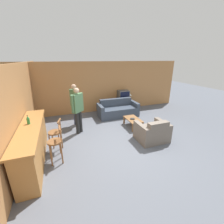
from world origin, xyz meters
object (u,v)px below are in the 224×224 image
at_px(bar_chair_near, 56,144).
at_px(table_lamp, 129,94).
at_px(armchair_near, 152,132).
at_px(coffee_table, 133,120).
at_px(book_on_table, 132,119).
at_px(tv, 123,96).
at_px(person_by_counter, 78,108).
at_px(bar_chair_mid, 56,135).
at_px(tv_unit, 123,105).
at_px(bottle, 28,120).
at_px(couch_far, 118,110).
at_px(person_by_window, 75,102).

xyz_separation_m(bar_chair_near, table_lamp, (3.87, 3.52, 0.31)).
height_order(bar_chair_near, armchair_near, bar_chair_near).
height_order(coffee_table, book_on_table, book_on_table).
xyz_separation_m(coffee_table, tv, (0.50, 2.17, 0.52)).
bearing_deg(armchair_near, person_by_counter, 147.87).
bearing_deg(person_by_counter, tv, 35.77).
bearing_deg(book_on_table, person_by_counter, 173.06).
relative_size(bar_chair_near, table_lamp, 2.28).
bearing_deg(person_by_counter, bar_chair_mid, -129.46).
relative_size(tv_unit, tv, 1.74).
bearing_deg(bottle, armchair_near, -5.62).
bearing_deg(bar_chair_mid, tv, 39.91).
distance_m(bar_chair_mid, book_on_table, 3.08).
relative_size(couch_far, person_by_window, 1.11).
distance_m(armchair_near, person_by_counter, 2.82).
relative_size(table_lamp, person_by_counter, 0.26).
relative_size(bar_chair_near, person_by_window, 0.58).
relative_size(couch_far, coffee_table, 2.16).
height_order(tv, book_on_table, tv).
xyz_separation_m(tv_unit, person_by_window, (-2.71, -1.18, 0.74)).
xyz_separation_m(armchair_near, table_lamp, (0.73, 3.40, 0.57)).
distance_m(tv_unit, tv, 0.55).
relative_size(armchair_near, tv, 1.76).
distance_m(tv_unit, person_by_window, 3.05).
height_order(couch_far, coffee_table, couch_far).
height_order(bottle, table_lamp, bottle).
bearing_deg(bottle, couch_far, 32.79).
distance_m(table_lamp, person_by_counter, 3.62).
relative_size(bottle, person_by_counter, 0.14).
bearing_deg(armchair_near, coffee_table, 95.65).
bearing_deg(person_by_window, bar_chair_near, -109.26).
relative_size(tv, person_by_window, 0.33).
bearing_deg(couch_far, coffee_table, -85.02).
distance_m(coffee_table, person_by_counter, 2.31).
xyz_separation_m(bar_chair_mid, tv, (3.53, 2.95, 0.26)).
height_order(bar_chair_mid, person_by_counter, person_by_counter).
bearing_deg(coffee_table, bar_chair_near, -156.10).
height_order(coffee_table, person_by_counter, person_by_counter).
height_order(armchair_near, person_by_window, person_by_window).
distance_m(coffee_table, tv, 2.29).
height_order(tv_unit, bottle, bottle).
relative_size(book_on_table, person_by_counter, 0.13).
bearing_deg(armchair_near, tv, 83.61).
distance_m(bottle, table_lamp, 5.44).
bearing_deg(tv, bottle, -143.91).
distance_m(bar_chair_mid, tv_unit, 4.61).
distance_m(bar_chair_near, armchair_near, 3.16).
relative_size(coffee_table, table_lamp, 2.02).
xyz_separation_m(armchair_near, person_by_window, (-2.33, 2.22, 0.71)).
distance_m(tv_unit, table_lamp, 0.70).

